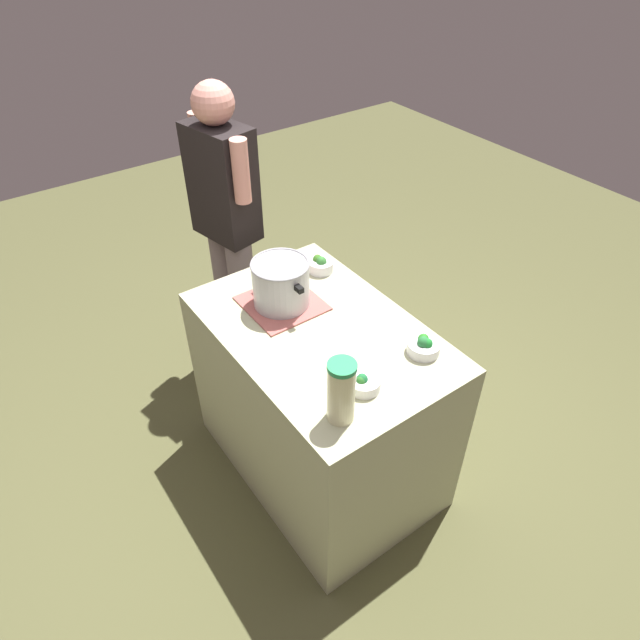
{
  "coord_description": "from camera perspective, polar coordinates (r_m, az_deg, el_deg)",
  "views": [
    {
      "loc": [
        -1.44,
        1.04,
        2.39
      ],
      "look_at": [
        0.0,
        0.0,
        0.94
      ],
      "focal_mm": 31.65,
      "sensor_mm": 36.0,
      "label": 1
    }
  ],
  "objects": [
    {
      "name": "broccoli_bowl_back",
      "position": [
        2.07,
        4.44,
        -6.36
      ],
      "size": [
        0.12,
        0.12,
        0.07
      ],
      "color": "silver",
      "rests_on": "counter_slab"
    },
    {
      "name": "cooking_pot",
      "position": [
        2.4,
        -3.98,
        3.79
      ],
      "size": [
        0.32,
        0.25,
        0.21
      ],
      "color": "#B7B7BC",
      "rests_on": "dish_cloth"
    },
    {
      "name": "broccoli_bowl_center",
      "position": [
        2.66,
        0.06,
        5.64
      ],
      "size": [
        0.12,
        0.12,
        0.08
      ],
      "color": "silver",
      "rests_on": "counter_slab"
    },
    {
      "name": "dish_cloth",
      "position": [
        2.47,
        -3.87,
        1.7
      ],
      "size": [
        0.32,
        0.31,
        0.01
      ],
      "primitive_type": "cube",
      "color": "#AB5B54",
      "rests_on": "counter_slab"
    },
    {
      "name": "person_cook",
      "position": [
        3.01,
        -9.34,
        9.26
      ],
      "size": [
        0.5,
        0.27,
        1.65
      ],
      "color": "slate",
      "rests_on": "ground_plane"
    },
    {
      "name": "ground_plane",
      "position": [
        2.98,
        0.0,
        -14.13
      ],
      "size": [
        8.0,
        8.0,
        0.0
      ],
      "primitive_type": "plane",
      "color": "brown"
    },
    {
      "name": "counter_slab",
      "position": [
        2.64,
        0.0,
        -8.35
      ],
      "size": [
        1.14,
        0.74,
        0.89
      ],
      "primitive_type": "cube",
      "color": "#ADB08A",
      "rests_on": "ground_plane"
    },
    {
      "name": "broccoli_bowl_front",
      "position": [
        2.24,
        10.44,
        -2.6
      ],
      "size": [
        0.13,
        0.13,
        0.08
      ],
      "color": "silver",
      "rests_on": "counter_slab"
    },
    {
      "name": "lemonade_pitcher",
      "position": [
        1.9,
        2.16,
        -7.23
      ],
      "size": [
        0.1,
        0.1,
        0.25
      ],
      "color": "beige",
      "rests_on": "counter_slab"
    }
  ]
}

